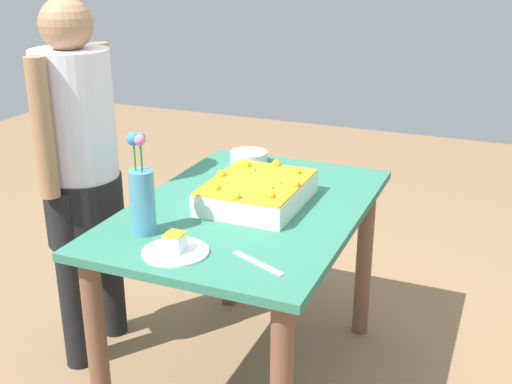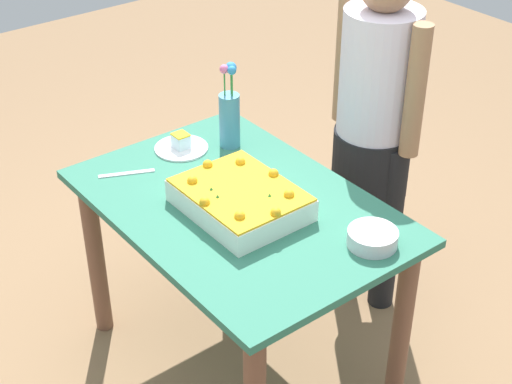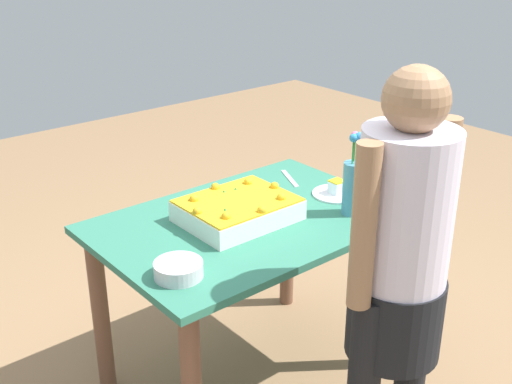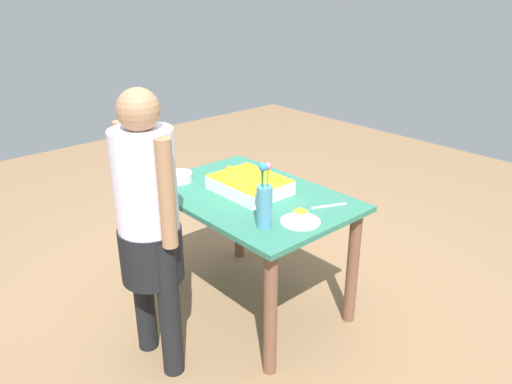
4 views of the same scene
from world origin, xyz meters
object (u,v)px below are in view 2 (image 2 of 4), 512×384
sheet_cake (240,199)px  person_standing (375,119)px  cake_knife (127,173)px  serving_plate_with_slice (181,145)px  flower_vase (230,115)px  fruit_bowl (372,238)px

sheet_cake → person_standing: bearing=96.5°
cake_knife → person_standing: 0.99m
serving_plate_with_slice → flower_vase: size_ratio=0.61×
cake_knife → flower_vase: size_ratio=0.60×
serving_plate_with_slice → person_standing: person_standing is taller
sheet_cake → serving_plate_with_slice: size_ratio=2.04×
serving_plate_with_slice → fruit_bowl: serving_plate_with_slice is taller
serving_plate_with_slice → fruit_bowl: (0.91, 0.14, 0.01)m
cake_knife → person_standing: (0.37, 0.92, 0.09)m
cake_knife → sheet_cake: bearing=137.4°
sheet_cake → flower_vase: 0.47m
serving_plate_with_slice → cake_knife: bearing=-83.2°
serving_plate_with_slice → flower_vase: (0.09, 0.17, 0.12)m
cake_knife → serving_plate_with_slice: bearing=-148.5°
person_standing → cake_knife: bearing=-21.9°
sheet_cake → fruit_bowl: sheet_cake is taller
serving_plate_with_slice → person_standing: size_ratio=0.14×
flower_vase → fruit_bowl: size_ratio=2.09×
serving_plate_with_slice → person_standing: (0.40, 0.65, 0.07)m
person_standing → sheet_cake: bearing=6.5°
cake_knife → person_standing: size_ratio=0.14×
sheet_cake → person_standing: person_standing is taller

